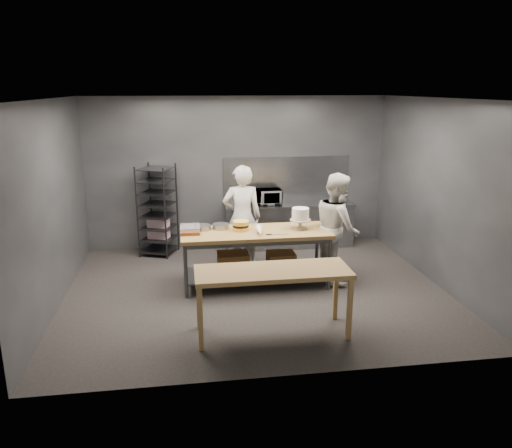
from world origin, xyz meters
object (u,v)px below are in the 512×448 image
at_px(speed_rack, 158,211).
at_px(chef_behind, 242,218).
at_px(layer_cake, 241,226).
at_px(frosted_cake_stand, 300,215).
at_px(near_counter, 273,276).
at_px(microwave, 268,197).
at_px(chef_right, 337,227).
at_px(work_table, 255,251).

distance_m(speed_rack, chef_behind, 1.84).
bearing_deg(layer_cake, chef_behind, 81.58).
relative_size(chef_behind, frosted_cake_stand, 5.40).
distance_m(speed_rack, frosted_cake_stand, 3.01).
bearing_deg(near_counter, microwave, 81.37).
bearing_deg(frosted_cake_stand, layer_cake, 177.49).
bearing_deg(chef_behind, speed_rack, -31.96).
xyz_separation_m(speed_rack, layer_cake, (1.40, -1.78, 0.14)).
xyz_separation_m(frosted_cake_stand, layer_cake, (-0.97, 0.04, -0.15)).
bearing_deg(chef_behind, near_counter, 94.53).
xyz_separation_m(chef_behind, chef_right, (1.50, -0.77, -0.03)).
relative_size(speed_rack, microwave, 3.23).
bearing_deg(chef_right, layer_cake, 91.34).
bearing_deg(near_counter, chef_right, 51.47).
xyz_separation_m(speed_rack, microwave, (2.16, 0.08, 0.19)).
bearing_deg(microwave, work_table, -105.58).
xyz_separation_m(near_counter, speed_rack, (-1.60, 3.58, 0.04)).
relative_size(speed_rack, chef_right, 0.96).
bearing_deg(frosted_cake_stand, near_counter, -113.80).
bearing_deg(chef_right, microwave, 26.58).
height_order(chef_behind, frosted_cake_stand, chef_behind).
bearing_deg(speed_rack, frosted_cake_stand, -37.53).
bearing_deg(speed_rack, chef_right, -31.03).
relative_size(chef_behind, chef_right, 1.03).
relative_size(speed_rack, chef_behind, 0.93).
bearing_deg(frosted_cake_stand, speed_rack, 142.47).
bearing_deg(microwave, near_counter, -98.63).
height_order(chef_right, layer_cake, chef_right).
relative_size(microwave, layer_cake, 2.08).
bearing_deg(layer_cake, microwave, 67.89).
distance_m(work_table, chef_right, 1.43).
bearing_deg(chef_behind, layer_cake, 84.05).
xyz_separation_m(microwave, frosted_cake_stand, (0.22, -1.91, 0.10)).
relative_size(chef_right, frosted_cake_stand, 5.26).
relative_size(work_table, near_counter, 1.20).
bearing_deg(layer_cake, work_table, -14.99).
xyz_separation_m(near_counter, chef_right, (1.41, 1.77, 0.10)).
bearing_deg(chef_right, chef_behind, 65.01).
height_order(speed_rack, chef_behind, chef_behind).
relative_size(chef_behind, layer_cake, 7.18).
distance_m(chef_behind, chef_right, 1.69).
xyz_separation_m(work_table, speed_rack, (-1.62, 1.84, 0.28)).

